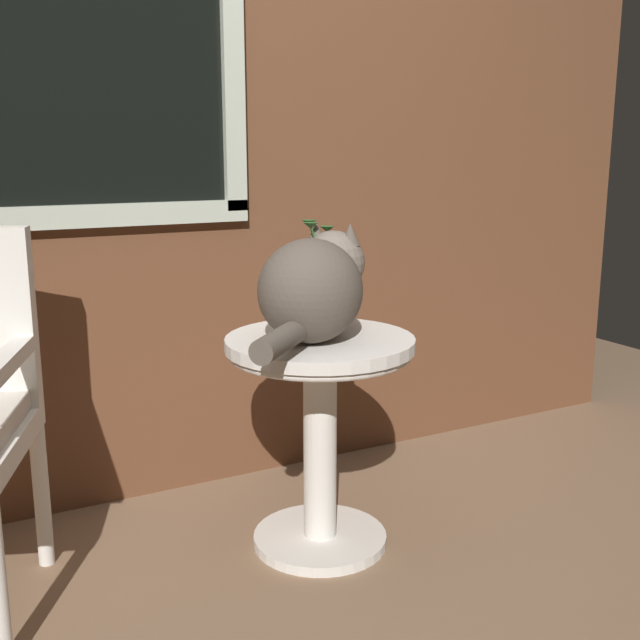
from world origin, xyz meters
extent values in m
plane|color=#7F6047|center=(0.00, 0.00, 0.00)|extent=(6.00, 6.00, 0.00)
cube|color=brown|center=(0.00, 0.71, 1.30)|extent=(4.00, 0.04, 2.60)
cube|color=beige|center=(-0.19, 0.67, 0.96)|extent=(0.92, 0.03, 0.07)
cube|color=beige|center=(0.23, 0.67, 1.36)|extent=(0.07, 0.03, 0.80)
cube|color=black|center=(-0.19, 0.69, 1.36)|extent=(0.83, 0.01, 0.78)
cylinder|color=silver|center=(0.25, 0.12, 0.01)|extent=(0.40, 0.40, 0.03)
cylinder|color=silver|center=(0.25, 0.12, 0.32)|extent=(0.10, 0.10, 0.57)
cylinder|color=silver|center=(0.25, 0.12, 0.62)|extent=(0.54, 0.54, 0.03)
torus|color=silver|center=(0.25, 0.12, 0.59)|extent=(0.52, 0.52, 0.02)
cylinder|color=silver|center=(-0.49, 0.38, 0.21)|extent=(0.04, 0.04, 0.42)
cube|color=silver|center=(-0.57, 0.17, 0.66)|extent=(0.21, 0.45, 0.04)
ellipsoid|color=brown|center=(0.20, 0.08, 0.78)|extent=(0.42, 0.42, 0.29)
sphere|color=#76695D|center=(0.35, 0.22, 0.83)|extent=(0.19, 0.19, 0.19)
cone|color=brown|center=(0.39, 0.19, 0.91)|extent=(0.06, 0.06, 0.07)
cone|color=brown|center=(0.32, 0.26, 0.91)|extent=(0.06, 0.06, 0.07)
cylinder|color=brown|center=(0.05, -0.07, 0.69)|extent=(0.25, 0.24, 0.06)
cylinder|color=#99999E|center=(0.34, 0.25, 0.64)|extent=(0.08, 0.08, 0.01)
ellipsoid|color=#99999E|center=(0.34, 0.25, 0.72)|extent=(0.14, 0.14, 0.14)
cylinder|color=#99999E|center=(0.34, 0.25, 0.79)|extent=(0.08, 0.08, 0.04)
torus|color=#99999E|center=(0.34, 0.25, 0.81)|extent=(0.10, 0.10, 0.02)
cylinder|color=#2D662D|center=(0.32, 0.27, 0.88)|extent=(0.03, 0.05, 0.13)
cone|color=#2D662D|center=(0.31, 0.29, 0.94)|extent=(0.04, 0.04, 0.02)
cylinder|color=#2D662D|center=(0.35, 0.26, 0.87)|extent=(0.03, 0.03, 0.11)
cone|color=#2D662D|center=(0.36, 0.27, 0.92)|extent=(0.04, 0.04, 0.02)
cylinder|color=#2D662D|center=(0.31, 0.24, 0.88)|extent=(0.05, 0.01, 0.13)
cone|color=#2D662D|center=(0.29, 0.24, 0.94)|extent=(0.04, 0.04, 0.02)
camera|label=1|loc=(-0.76, -1.77, 1.16)|focal=43.64mm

